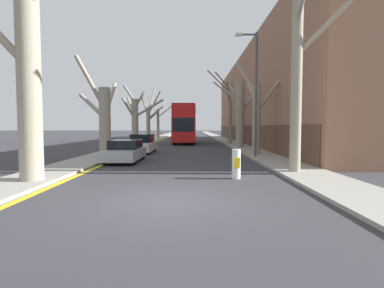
# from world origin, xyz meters

# --- Properties ---
(ground_plane) EXTENTS (300.00, 300.00, 0.00)m
(ground_plane) POSITION_xyz_m (0.00, 0.00, 0.00)
(ground_plane) COLOR #333338
(sidewalk_left) EXTENTS (2.27, 120.00, 0.12)m
(sidewalk_left) POSITION_xyz_m (-5.40, 50.00, 0.06)
(sidewalk_left) COLOR gray
(sidewalk_left) RESTS_ON ground
(sidewalk_right) EXTENTS (2.27, 120.00, 0.12)m
(sidewalk_right) POSITION_xyz_m (5.40, 50.00, 0.06)
(sidewalk_right) COLOR gray
(sidewalk_right) RESTS_ON ground
(building_facade_right) EXTENTS (10.08, 46.98, 10.61)m
(building_facade_right) POSITION_xyz_m (11.52, 28.74, 5.30)
(building_facade_right) COLOR #93664C
(building_facade_right) RESTS_ON ground
(kerb_line_stripe) EXTENTS (0.24, 120.00, 0.01)m
(kerb_line_stripe) POSITION_xyz_m (-4.09, 50.00, 0.00)
(kerb_line_stripe) COLOR yellow
(kerb_line_stripe) RESTS_ON ground
(street_tree_left_0) EXTENTS (3.06, 2.93, 9.04)m
(street_tree_left_0) POSITION_xyz_m (-5.12, 2.73, 4.24)
(street_tree_left_0) COLOR gray
(street_tree_left_0) RESTS_ON ground
(street_tree_left_1) EXTENTS (2.62, 3.57, 6.59)m
(street_tree_left_1) POSITION_xyz_m (-5.21, 11.92, 2.75)
(street_tree_left_1) COLOR gray
(street_tree_left_1) RESTS_ON ground
(street_tree_left_2) EXTENTS (4.33, 3.57, 6.38)m
(street_tree_left_2) POSITION_xyz_m (-5.10, 22.45, 2.88)
(street_tree_left_2) COLOR gray
(street_tree_left_2) RESTS_ON ground
(street_tree_left_3) EXTENTS (3.18, 3.09, 7.18)m
(street_tree_left_3) POSITION_xyz_m (-4.93, 31.16, 2.95)
(street_tree_left_3) COLOR gray
(street_tree_left_3) RESTS_ON ground
(street_tree_left_4) EXTENTS (4.03, 2.08, 6.94)m
(street_tree_left_4) POSITION_xyz_m (-4.97, 41.61, 2.81)
(street_tree_left_4) COLOR gray
(street_tree_left_4) RESTS_ON ground
(street_tree_right_0) EXTENTS (2.77, 4.04, 9.72)m
(street_tree_right_0) POSITION_xyz_m (5.11, 4.71, 4.20)
(street_tree_right_0) COLOR gray
(street_tree_right_0) RESTS_ON ground
(street_tree_right_1) EXTENTS (3.38, 3.24, 6.64)m
(street_tree_right_1) POSITION_xyz_m (5.11, 12.88, 2.88)
(street_tree_right_1) COLOR gray
(street_tree_right_1) RESTS_ON ground
(street_tree_right_2) EXTENTS (4.49, 1.21, 6.18)m
(street_tree_right_2) POSITION_xyz_m (5.15, 19.82, 3.37)
(street_tree_right_2) COLOR gray
(street_tree_right_2) RESTS_ON ground
(street_tree_right_3) EXTENTS (2.92, 2.99, 8.38)m
(street_tree_right_3) POSITION_xyz_m (4.83, 26.15, 4.01)
(street_tree_right_3) COLOR gray
(street_tree_right_3) RESTS_ON ground
(double_decker_bus) EXTENTS (2.56, 10.28, 4.49)m
(double_decker_bus) POSITION_xyz_m (-0.26, 28.40, 2.55)
(double_decker_bus) COLOR red
(double_decker_bus) RESTS_ON ground
(parked_car_0) EXTENTS (1.80, 4.38, 1.24)m
(parked_car_0) POSITION_xyz_m (-3.22, 9.30, 0.60)
(parked_car_0) COLOR #9EA3AD
(parked_car_0) RESTS_ON ground
(parked_car_1) EXTENTS (1.75, 4.47, 1.43)m
(parked_car_1) POSITION_xyz_m (-3.22, 15.19, 0.67)
(parked_car_1) COLOR silver
(parked_car_1) RESTS_ON ground
(lamp_post) EXTENTS (1.40, 0.20, 7.80)m
(lamp_post) POSITION_xyz_m (4.50, 10.80, 4.36)
(lamp_post) COLOR #4C4F54
(lamp_post) RESTS_ON ground
(traffic_bollard) EXTENTS (0.33, 0.34, 1.14)m
(traffic_bollard) POSITION_xyz_m (2.34, 3.55, 0.57)
(traffic_bollard) COLOR white
(traffic_bollard) RESTS_ON ground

